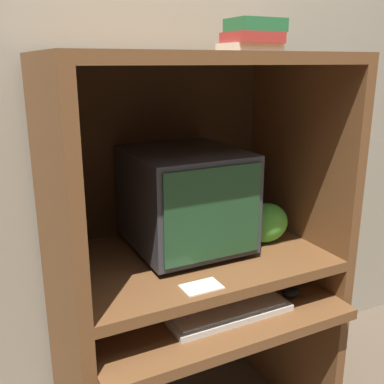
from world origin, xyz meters
The scene contains 10 objects.
wall_back centered at (0.00, 0.68, 1.30)m, with size 6.00×0.06×2.60m.
desk_base centered at (0.00, 0.26, 0.40)m, with size 0.96×0.69×0.63m.
desk_monitor_shelf centered at (0.00, 0.31, 0.75)m, with size 0.96×0.62×0.15m.
hutch_upper centered at (0.00, 0.35, 1.23)m, with size 0.96×0.62×0.69m.
crt_monitor centered at (0.00, 0.36, 0.97)m, with size 0.38×0.42×0.36m.
keyboard centered at (0.03, 0.11, 0.64)m, with size 0.42×0.17×0.03m.
mouse centered at (0.29, 0.11, 0.65)m, with size 0.07×0.05×0.03m.
snack_bag centered at (0.29, 0.28, 0.85)m, with size 0.18×0.14×0.15m.
book_stack centered at (0.19, 0.25, 1.52)m, with size 0.19×0.14×0.10m.
paper_card centered at (-0.09, 0.07, 0.78)m, with size 0.12×0.08×0.00m.
Camera 1 is at (-0.67, -1.02, 1.44)m, focal length 42.00 mm.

